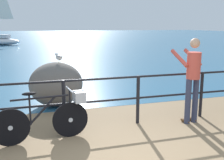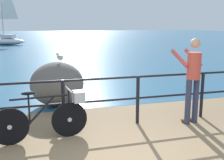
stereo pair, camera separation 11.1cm
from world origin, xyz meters
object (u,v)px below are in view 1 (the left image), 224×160
object	(u,v)px
person_at_railing	(192,77)
seagull	(59,57)
breakwater_boulder_main	(56,84)
bicycle	(50,115)
sailboat	(1,38)

from	to	relation	value
person_at_railing	seagull	xyz separation A→B (m)	(-2.50, 2.01, 0.27)
breakwater_boulder_main	seagull	size ratio (longest dim) A/B	4.04
person_at_railing	breakwater_boulder_main	distance (m)	3.35
bicycle	person_at_railing	world-z (taller)	person_at_railing
bicycle	person_at_railing	bearing A→B (deg)	-4.35
bicycle	sailboat	size ratio (longest dim) A/B	0.28
bicycle	breakwater_boulder_main	xyz separation A→B (m)	(0.32, 2.14, 0.10)
bicycle	seagull	distance (m)	2.25
bicycle	sailboat	bearing A→B (deg)	91.11
person_at_railing	breakwater_boulder_main	world-z (taller)	person_at_railing
bicycle	sailboat	world-z (taller)	sailboat
sailboat	person_at_railing	bearing A→B (deg)	135.12
bicycle	sailboat	distance (m)	25.54
bicycle	seagull	size ratio (longest dim) A/B	5.06
person_at_railing	seagull	bearing A→B (deg)	41.10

